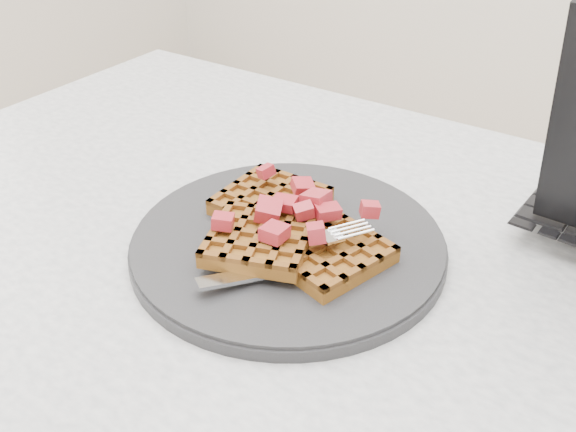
# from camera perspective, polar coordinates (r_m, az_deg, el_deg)

# --- Properties ---
(table) EXTENTS (1.20, 0.80, 0.75)m
(table) POSITION_cam_1_polar(r_m,az_deg,el_deg) (0.69, 3.28, -12.81)
(table) COLOR silver
(table) RESTS_ON ground
(plate) EXTENTS (0.31, 0.31, 0.02)m
(plate) POSITION_cam_1_polar(r_m,az_deg,el_deg) (0.64, -0.00, -2.41)
(plate) COLOR #232325
(plate) RESTS_ON table
(waffles) EXTENTS (0.20, 0.18, 0.03)m
(waffles) POSITION_cam_1_polar(r_m,az_deg,el_deg) (0.63, -0.18, -1.14)
(waffles) COLOR brown
(waffles) RESTS_ON plate
(strawberry_pile) EXTENTS (0.15, 0.15, 0.02)m
(strawberry_pile) POSITION_cam_1_polar(r_m,az_deg,el_deg) (0.61, -0.00, 1.10)
(strawberry_pile) COLOR maroon
(strawberry_pile) RESTS_ON waffles
(fork) EXTENTS (0.12, 0.17, 0.02)m
(fork) POSITION_cam_1_polar(r_m,az_deg,el_deg) (0.59, 1.02, -4.07)
(fork) COLOR silver
(fork) RESTS_ON plate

